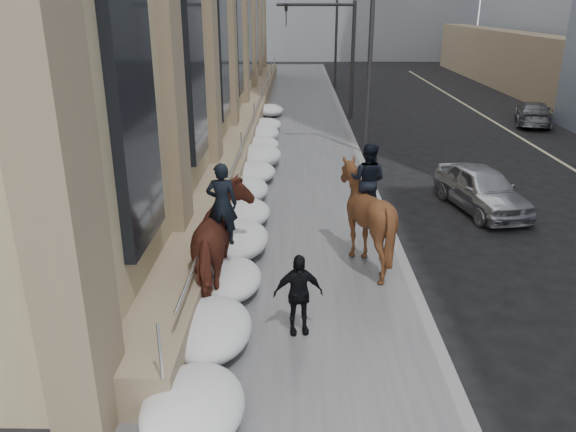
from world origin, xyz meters
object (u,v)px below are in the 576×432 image
object	(u,v)px
mounted_horse_left	(224,241)
car_grey	(533,113)
pedestrian	(298,294)
mounted_horse_right	(365,212)
car_silver	(482,189)

from	to	relation	value
mounted_horse_left	car_grey	size ratio (longest dim) A/B	0.68
pedestrian	mounted_horse_right	bearing A→B (deg)	54.70
car_silver	mounted_horse_right	bearing A→B (deg)	-146.71
mounted_horse_right	car_silver	xyz separation A→B (m)	(3.97, 3.97, -0.69)
mounted_horse_left	car_grey	world-z (taller)	mounted_horse_left
mounted_horse_right	car_grey	bearing A→B (deg)	-99.09
mounted_horse_right	car_silver	bearing A→B (deg)	-112.01
pedestrian	car_grey	xyz separation A→B (m)	(12.07, 19.85, -0.31)
pedestrian	car_silver	world-z (taller)	pedestrian
mounted_horse_left	mounted_horse_right	distance (m)	3.42
mounted_horse_left	pedestrian	xyz separation A→B (m)	(1.52, -1.52, -0.39)
mounted_horse_left	mounted_horse_right	size ratio (longest dim) A/B	0.99
mounted_horse_right	car_grey	xyz separation A→B (m)	(10.54, 16.79, -0.76)
pedestrian	car_silver	size ratio (longest dim) A/B	0.40
car_grey	pedestrian	bearing A→B (deg)	77.25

